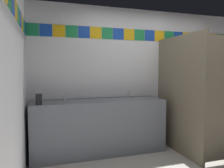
# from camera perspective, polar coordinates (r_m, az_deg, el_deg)

# --- Properties ---
(wall_back) EXTENTS (4.23, 0.09, 2.54)m
(wall_back) POSITION_cam_1_polar(r_m,az_deg,el_deg) (4.21, 8.32, 1.98)
(wall_back) COLOR silver
(wall_back) RESTS_ON ground_plane
(wall_side) EXTENTS (0.09, 3.04, 2.54)m
(wall_side) POSITION_cam_1_polar(r_m,az_deg,el_deg) (2.26, -25.86, -0.13)
(wall_side) COLOR silver
(wall_side) RESTS_ON ground_plane
(vanity_counter) EXTENTS (2.20, 0.59, 0.90)m
(vanity_counter) POSITION_cam_1_polar(r_m,az_deg,el_deg) (3.69, -3.39, -11.10)
(vanity_counter) COLOR slate
(vanity_counter) RESTS_ON ground_plane
(faucet_left) EXTENTS (0.04, 0.10, 0.14)m
(faucet_left) POSITION_cam_1_polar(r_m,az_deg,el_deg) (3.59, -12.35, -3.58)
(faucet_left) COLOR silver
(faucet_left) RESTS_ON vanity_counter
(faucet_right) EXTENTS (0.04, 0.10, 0.14)m
(faucet_right) POSITION_cam_1_polar(r_m,az_deg,el_deg) (3.85, 4.27, -3.00)
(faucet_right) COLOR silver
(faucet_right) RESTS_ON vanity_counter
(soap_dispenser) EXTENTS (0.09, 0.09, 0.16)m
(soap_dispenser) POSITION_cam_1_polar(r_m,az_deg,el_deg) (3.32, -18.93, -3.88)
(soap_dispenser) COLOR black
(soap_dispenser) RESTS_ON vanity_counter
(stall_divider) EXTENTS (0.92, 1.31, 1.98)m
(stall_divider) POSITION_cam_1_polar(r_m,az_deg,el_deg) (3.70, 21.69, -2.97)
(stall_divider) COLOR #726651
(stall_divider) RESTS_ON ground_plane
(toilet) EXTENTS (0.39, 0.49, 0.74)m
(toilet) POSITION_cam_1_polar(r_m,az_deg,el_deg) (4.41, 19.94, -10.87)
(toilet) COLOR white
(toilet) RESTS_ON ground_plane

